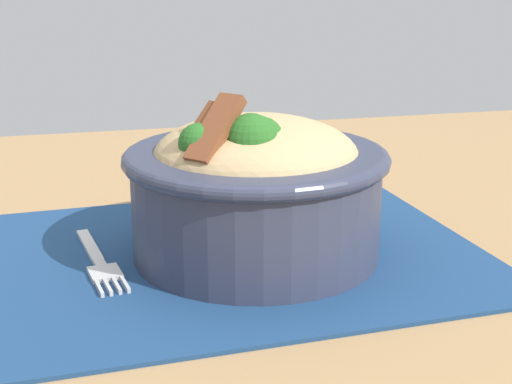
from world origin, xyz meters
TOP-DOWN VIEW (x-y plane):
  - table at (0.00, 0.00)m, footprint 1.23×0.93m
  - placemat at (0.03, 0.02)m, footprint 0.44×0.32m
  - bowl at (-0.01, 0.03)m, footprint 0.21×0.21m
  - fork at (0.11, 0.02)m, footprint 0.03×0.13m

SIDE VIEW (x-z plane):
  - table at x=0.00m, z-range 0.30..1.03m
  - placemat at x=0.03m, z-range 0.73..0.74m
  - fork at x=0.11m, z-range 0.74..0.74m
  - bowl at x=-0.01m, z-range 0.73..0.86m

